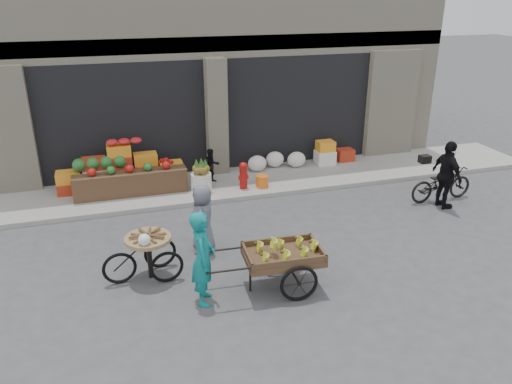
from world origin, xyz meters
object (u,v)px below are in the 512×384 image
object	(u,v)px
seated_person	(212,166)
banana_cart	(280,253)
vendor_grey	(203,219)
cyclist	(447,175)
pineapple_bin	(201,183)
bicycle	(441,183)
vendor_woman	(203,258)
orange_bucket	(262,181)
tricycle_cart	(148,250)
fire_hydrant	(243,174)

from	to	relation	value
seated_person	banana_cart	xyz separation A→B (m)	(0.12, -5.14, 0.11)
banana_cart	vendor_grey	xyz separation A→B (m)	(-1.03, 1.71, 0.03)
cyclist	pineapple_bin	bearing A→B (deg)	64.45
bicycle	cyclist	world-z (taller)	cyclist
seated_person	vendor_woman	world-z (taller)	vendor_woman
pineapple_bin	seated_person	xyz separation A→B (m)	(0.40, 0.60, 0.21)
pineapple_bin	cyclist	distance (m)	6.02
vendor_grey	bicycle	bearing A→B (deg)	114.46
orange_bucket	cyclist	size ratio (longest dim) A/B	0.19
seated_person	tricycle_cart	size ratio (longest dim) A/B	0.64
pineapple_bin	tricycle_cart	distance (m)	3.90
tricycle_cart	cyclist	world-z (taller)	cyclist
pineapple_bin	fire_hydrant	world-z (taller)	fire_hydrant
tricycle_cart	vendor_grey	size ratio (longest dim) A/B	1.00
fire_hydrant	seated_person	size ratio (longest dim) A/B	0.76
vendor_woman	cyclist	size ratio (longest dim) A/B	1.01
vendor_woman	cyclist	world-z (taller)	vendor_woman
vendor_grey	seated_person	bearing A→B (deg)	-178.16
banana_cart	vendor_grey	distance (m)	2.00
orange_bucket	cyclist	world-z (taller)	cyclist
orange_bucket	vendor_woman	bearing A→B (deg)	-118.80
seated_person	vendor_grey	xyz separation A→B (m)	(-0.91, -3.43, 0.14)
fire_hydrant	tricycle_cart	bearing A→B (deg)	-128.51
pineapple_bin	orange_bucket	distance (m)	1.61
tricycle_cart	vendor_grey	distance (m)	1.36
vendor_woman	vendor_grey	size ratio (longest dim) A/B	1.16
pineapple_bin	orange_bucket	bearing A→B (deg)	-3.58
fire_hydrant	cyclist	world-z (taller)	cyclist
fire_hydrant	vendor_grey	bearing A→B (deg)	-120.10
bicycle	cyclist	xyz separation A→B (m)	(-0.20, -0.40, 0.39)
orange_bucket	cyclist	xyz separation A→B (m)	(3.90, -2.29, 0.57)
pineapple_bin	fire_hydrant	xyz separation A→B (m)	(1.10, -0.05, 0.13)
pineapple_bin	banana_cart	world-z (taller)	banana_cart
banana_cart	vendor_woman	bearing A→B (deg)	-175.84
fire_hydrant	banana_cart	xyz separation A→B (m)	(-0.58, -4.49, 0.19)
orange_bucket	bicycle	bearing A→B (deg)	-24.71
seated_person	bicycle	bearing A→B (deg)	-36.01
pineapple_bin	bicycle	xyz separation A→B (m)	(5.70, -1.99, 0.08)
pineapple_bin	vendor_woman	world-z (taller)	vendor_woman
banana_cart	vendor_grey	world-z (taller)	vendor_grey
pineapple_bin	bicycle	distance (m)	6.04
fire_hydrant	tricycle_cart	xyz separation A→B (m)	(-2.77, -3.48, 0.06)
pineapple_bin	tricycle_cart	xyz separation A→B (m)	(-1.67, -3.53, 0.20)
pineapple_bin	orange_bucket	world-z (taller)	pineapple_bin
banana_cart	vendor_woman	xyz separation A→B (m)	(-1.37, -0.02, 0.15)
fire_hydrant	seated_person	bearing A→B (deg)	137.12
vendor_woman	tricycle_cart	world-z (taller)	vendor_woman
orange_bucket	tricycle_cart	world-z (taller)	tricycle_cart
fire_hydrant	tricycle_cart	world-z (taller)	tricycle_cart
pineapple_bin	fire_hydrant	size ratio (longest dim) A/B	0.73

